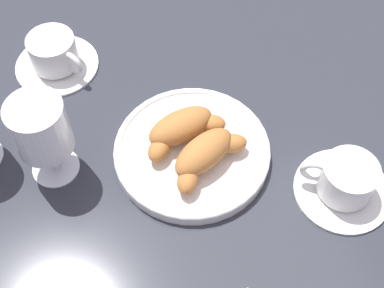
# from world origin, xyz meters

# --- Properties ---
(ground_plane) EXTENTS (2.20, 2.20, 0.00)m
(ground_plane) POSITION_xyz_m (0.00, 0.00, 0.00)
(ground_plane) COLOR #2D3038
(pastry_plate) EXTENTS (0.23, 0.23, 0.02)m
(pastry_plate) POSITION_xyz_m (-0.02, 0.02, 0.01)
(pastry_plate) COLOR white
(pastry_plate) RESTS_ON ground_plane
(croissant_large) EXTENTS (0.13, 0.09, 0.04)m
(croissant_large) POSITION_xyz_m (-0.01, -0.01, 0.04)
(croissant_large) COLOR #AD6B33
(croissant_large) RESTS_ON pastry_plate
(croissant_small) EXTENTS (0.12, 0.10, 0.04)m
(croissant_small) POSITION_xyz_m (-0.03, 0.04, 0.04)
(croissant_small) COLOR #AD6B33
(croissant_small) RESTS_ON pastry_plate
(coffee_cup_near) EXTENTS (0.14, 0.14, 0.06)m
(coffee_cup_near) POSITION_xyz_m (0.14, -0.21, 0.03)
(coffee_cup_near) COLOR white
(coffee_cup_near) RESTS_ON ground_plane
(coffee_cup_far) EXTENTS (0.14, 0.14, 0.06)m
(coffee_cup_far) POSITION_xyz_m (-0.21, 0.13, 0.03)
(coffee_cup_far) COLOR white
(coffee_cup_far) RESTS_ON ground_plane
(juice_glass_right) EXTENTS (0.08, 0.08, 0.14)m
(juice_glass_right) POSITION_xyz_m (0.17, -0.02, 0.10)
(juice_glass_right) COLOR white
(juice_glass_right) RESTS_ON ground_plane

